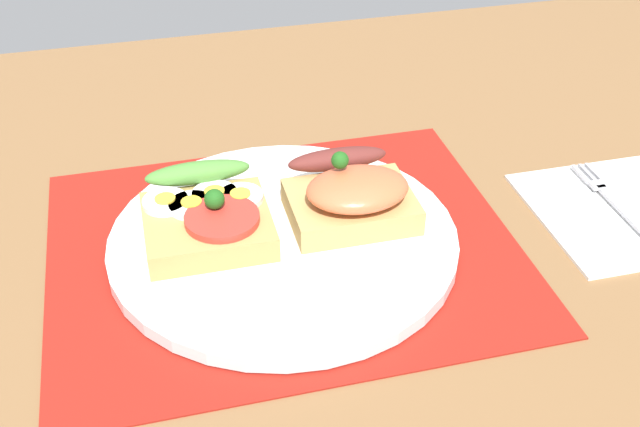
# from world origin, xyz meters

# --- Properties ---
(ground_plane) EXTENTS (1.20, 0.90, 0.03)m
(ground_plane) POSITION_xyz_m (0.00, 0.00, -0.02)
(ground_plane) COLOR brown
(placemat) EXTENTS (0.37, 0.31, 0.00)m
(placemat) POSITION_xyz_m (0.00, 0.00, 0.00)
(placemat) COLOR maroon
(placemat) RESTS_ON ground_plane
(plate) EXTENTS (0.28, 0.28, 0.01)m
(plate) POSITION_xyz_m (0.00, 0.00, 0.01)
(plate) COLOR white
(plate) RESTS_ON placemat
(sandwich_egg_tomato) EXTENTS (0.10, 0.10, 0.04)m
(sandwich_egg_tomato) POSITION_xyz_m (-0.06, 0.02, 0.03)
(sandwich_egg_tomato) COLOR #AD8D4C
(sandwich_egg_tomato) RESTS_ON plate
(sandwich_salmon) EXTENTS (0.10, 0.09, 0.06)m
(sandwich_salmon) POSITION_xyz_m (0.06, 0.01, 0.04)
(sandwich_salmon) COLOR tan
(sandwich_salmon) RESTS_ON plate
(napkin) EXTENTS (0.14, 0.15, 0.01)m
(napkin) POSITION_xyz_m (0.29, -0.02, 0.00)
(napkin) COLOR white
(napkin) RESTS_ON ground_plane
(fork) EXTENTS (0.02, 0.14, 0.00)m
(fork) POSITION_xyz_m (0.29, -0.02, 0.01)
(fork) COLOR #B7B7BC
(fork) RESTS_ON napkin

